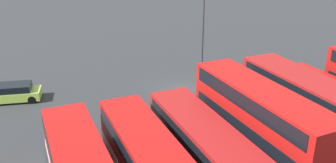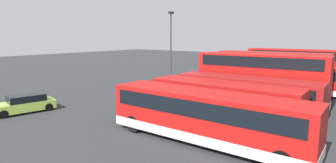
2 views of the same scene
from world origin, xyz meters
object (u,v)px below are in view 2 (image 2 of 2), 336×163
bus_double_decker_third (271,74)px  bus_single_deck_seventh (205,115)px  bus_double_decker_near_end (296,67)px  car_hatchback_silver (25,104)px  bus_double_decker_fourth (260,78)px  box_truck_blue (310,69)px  bus_single_deck_sixth (222,102)px  waste_bin_yellow (167,94)px  bus_single_deck_second (280,77)px  bus_single_deck_fifth (246,95)px  lamp_post_tall (171,45)px

bus_double_decker_third → bus_single_deck_seventh: bus_double_decker_third is taller
bus_double_decker_near_end → car_hatchback_silver: bearing=-31.0°
bus_double_decker_fourth → box_truck_blue: size_ratio=1.42×
car_hatchback_silver → bus_double_decker_fourth: bearing=133.5°
bus_double_decker_third → bus_single_deck_sixth: (10.43, 0.02, -0.83)m
box_truck_blue → waste_bin_yellow: box_truck_blue is taller
bus_single_deck_seventh → waste_bin_yellow: (-7.65, -8.55, -1.15)m
bus_single_deck_second → bus_single_deck_seventh: 17.93m
car_hatchback_silver → bus_double_decker_near_end: bearing=149.0°
bus_single_deck_fifth → box_truck_blue: 20.41m
box_truck_blue → bus_single_deck_sixth: bearing=-2.2°
bus_double_decker_near_end → bus_single_deck_seventh: 21.36m
bus_single_deck_second → bus_single_deck_fifth: (11.04, 0.60, -0.00)m
lamp_post_tall → waste_bin_yellow: (4.61, 3.06, -4.60)m
bus_double_decker_near_end → bus_single_deck_second: size_ratio=0.91×
bus_single_deck_second → box_truck_blue: box_truck_blue is taller
box_truck_blue → lamp_post_tall: bearing=-38.3°
bus_single_deck_fifth → waste_bin_yellow: size_ratio=11.49×
bus_single_deck_fifth → bus_single_deck_seventh: 6.88m
box_truck_blue → car_hatchback_silver: size_ratio=1.62×
bus_single_deck_fifth → car_hatchback_silver: bearing=-55.3°
bus_single_deck_sixth → lamp_post_tall: size_ratio=1.18×
bus_single_deck_second → bus_single_deck_fifth: bearing=3.1°
bus_double_decker_near_end → bus_single_deck_second: bus_double_decker_near_end is taller
bus_single_deck_sixth → box_truck_blue: 23.79m
bus_single_deck_second → bus_single_deck_sixth: (14.42, 0.31, -0.00)m
bus_double_decker_fourth → bus_single_deck_fifth: bearing=2.5°
bus_double_decker_near_end → lamp_post_tall: size_ratio=1.26×
bus_single_deck_second → bus_single_deck_fifth: size_ratio=1.11×
bus_double_decker_third → bus_single_deck_fifth: bearing=2.5°
bus_single_deck_sixth → waste_bin_yellow: 8.99m
waste_bin_yellow → box_truck_blue: bearing=155.8°
bus_double_decker_third → waste_bin_yellow: bearing=-51.4°
bus_single_deck_seventh → car_hatchback_silver: (3.10, -14.77, -0.92)m
bus_double_decker_near_end → bus_double_decker_fourth: bearing=-2.2°
lamp_post_tall → bus_double_decker_third: bearing=98.6°
bus_single_deck_sixth → bus_single_deck_fifth: bearing=175.1°
bus_single_deck_sixth → waste_bin_yellow: bus_single_deck_sixth is taller
bus_single_deck_fifth → bus_single_deck_seventh: size_ratio=0.91×
bus_single_deck_second → car_hatchback_silver: size_ratio=2.55×
bus_single_deck_seventh → bus_double_decker_fourth: bearing=-177.1°
bus_single_deck_fifth → bus_double_decker_fourth: bearing=-177.5°
box_truck_blue → waste_bin_yellow: 21.53m
bus_single_deck_fifth → car_hatchback_silver: bus_single_deck_fifth is taller
bus_single_deck_second → bus_single_deck_seventh: same height
bus_double_decker_near_end → bus_single_deck_fifth: (14.48, -0.27, -0.83)m
bus_double_decker_fourth → car_hatchback_silver: (13.50, -14.25, -1.75)m
bus_double_decker_fourth → car_hatchback_silver: size_ratio=2.30×
bus_single_deck_sixth → car_hatchback_silver: bearing=-65.0°
bus_single_deck_sixth → lamp_post_tall: lamp_post_tall is taller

